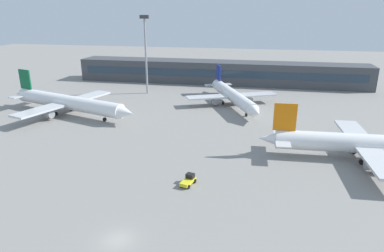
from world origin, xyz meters
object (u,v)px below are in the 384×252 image
(airplane_mid, at_px, (69,103))
(airplane_near, at_px, (372,144))
(floodlight_tower_west, at_px, (146,50))
(airplane_far, at_px, (233,96))
(baggage_tug_yellow, at_px, (189,180))

(airplane_mid, bearing_deg, airplane_near, -12.45)
(airplane_mid, xyz_separation_m, floodlight_tower_west, (13.61, 30.36, 12.18))
(airplane_far, xyz_separation_m, floodlight_tower_west, (-32.24, 10.95, 12.56))
(airplane_near, xyz_separation_m, airplane_mid, (-77.30, 17.06, 0.14))
(airplane_near, distance_m, airplane_mid, 79.16)
(airplane_near, height_order, floodlight_tower_west, floodlight_tower_west)
(baggage_tug_yellow, bearing_deg, airplane_near, 27.35)
(airplane_near, xyz_separation_m, baggage_tug_yellow, (-34.22, -17.70, -2.63))
(airplane_mid, height_order, baggage_tug_yellow, airplane_mid)
(baggage_tug_yellow, xyz_separation_m, floodlight_tower_west, (-29.46, 65.12, 14.94))
(airplane_near, relative_size, airplane_mid, 0.99)
(airplane_near, relative_size, airplane_far, 1.14)
(airplane_near, relative_size, floodlight_tower_west, 1.66)
(airplane_near, distance_m, airplane_far, 48.16)
(airplane_far, relative_size, floodlight_tower_west, 1.45)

